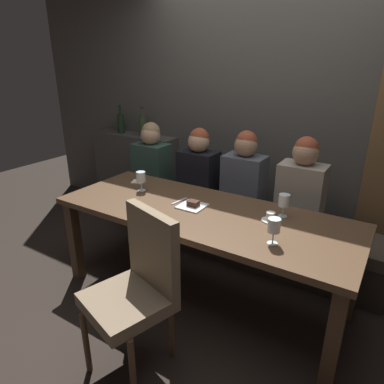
{
  "coord_description": "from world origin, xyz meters",
  "views": [
    {
      "loc": [
        1.15,
        -1.96,
        1.76
      ],
      "look_at": [
        -0.12,
        0.05,
        0.84
      ],
      "focal_mm": 32.11,
      "sensor_mm": 36.0,
      "label": 1
    }
  ],
  "objects_px": {
    "diner_bearded": "(199,169)",
    "banquette_bench": "(240,234)",
    "diner_near_end": "(301,187)",
    "chair_near_side": "(138,282)",
    "diner_far_end": "(244,175)",
    "wine_glass_far_left": "(141,177)",
    "diner_redhead": "(152,160)",
    "wine_bottle_pale_label": "(143,126)",
    "fork_on_table": "(179,201)",
    "wine_bottle_dark_red": "(121,123)",
    "espresso_cup": "(270,217)",
    "wine_glass_center_back": "(274,227)",
    "wine_glass_end_right": "(284,201)",
    "dessert_plate": "(193,205)",
    "dining_table": "(202,221)"
  },
  "relations": [
    {
      "from": "dining_table",
      "to": "wine_glass_center_back",
      "type": "xyz_separation_m",
      "value": [
        0.6,
        -0.19,
        0.2
      ]
    },
    {
      "from": "wine_glass_center_back",
      "to": "diner_far_end",
      "type": "bearing_deg",
      "value": 123.23
    },
    {
      "from": "wine_bottle_dark_red",
      "to": "dessert_plate",
      "type": "relative_size",
      "value": 1.72
    },
    {
      "from": "diner_near_end",
      "to": "chair_near_side",
      "type": "bearing_deg",
      "value": -110.26
    },
    {
      "from": "dessert_plate",
      "to": "fork_on_table",
      "type": "relative_size",
      "value": 1.12
    },
    {
      "from": "banquette_bench",
      "to": "fork_on_table",
      "type": "distance_m",
      "value": 0.86
    },
    {
      "from": "diner_redhead",
      "to": "fork_on_table",
      "type": "relative_size",
      "value": 4.31
    },
    {
      "from": "wine_glass_end_right",
      "to": "diner_far_end",
      "type": "bearing_deg",
      "value": 135.88
    },
    {
      "from": "diner_far_end",
      "to": "wine_glass_far_left",
      "type": "distance_m",
      "value": 0.91
    },
    {
      "from": "diner_near_end",
      "to": "wine_glass_far_left",
      "type": "height_order",
      "value": "diner_near_end"
    },
    {
      "from": "wine_bottle_pale_label",
      "to": "wine_glass_far_left",
      "type": "xyz_separation_m",
      "value": [
        0.75,
        -0.94,
        -0.21
      ]
    },
    {
      "from": "banquette_bench",
      "to": "diner_redhead",
      "type": "height_order",
      "value": "diner_redhead"
    },
    {
      "from": "espresso_cup",
      "to": "dessert_plate",
      "type": "distance_m",
      "value": 0.58
    },
    {
      "from": "diner_redhead",
      "to": "diner_near_end",
      "type": "relative_size",
      "value": 0.95
    },
    {
      "from": "banquette_bench",
      "to": "espresso_cup",
      "type": "xyz_separation_m",
      "value": [
        0.48,
        -0.6,
        0.54
      ]
    },
    {
      "from": "wine_glass_far_left",
      "to": "dining_table",
      "type": "bearing_deg",
      "value": -6.99
    },
    {
      "from": "diner_bearded",
      "to": "banquette_bench",
      "type": "bearing_deg",
      "value": -1.3
    },
    {
      "from": "banquette_bench",
      "to": "wine_glass_end_right",
      "type": "relative_size",
      "value": 15.24
    },
    {
      "from": "dessert_plate",
      "to": "fork_on_table",
      "type": "distance_m",
      "value": 0.15
    },
    {
      "from": "diner_redhead",
      "to": "diner_far_end",
      "type": "xyz_separation_m",
      "value": [
        1.03,
        0.02,
        0.01
      ]
    },
    {
      "from": "wine_glass_far_left",
      "to": "espresso_cup",
      "type": "xyz_separation_m",
      "value": [
        1.12,
        0.02,
        -0.09
      ]
    },
    {
      "from": "wine_glass_end_right",
      "to": "wine_glass_center_back",
      "type": "relative_size",
      "value": 1.0
    },
    {
      "from": "wine_bottle_pale_label",
      "to": "dessert_plate",
      "type": "xyz_separation_m",
      "value": [
        1.3,
        -1.0,
        -0.32
      ]
    },
    {
      "from": "chair_near_side",
      "to": "wine_glass_far_left",
      "type": "distance_m",
      "value": 1.07
    },
    {
      "from": "diner_far_end",
      "to": "wine_bottle_dark_red",
      "type": "xyz_separation_m",
      "value": [
        -1.73,
        0.29,
        0.26
      ]
    },
    {
      "from": "banquette_bench",
      "to": "diner_near_end",
      "type": "bearing_deg",
      "value": -2.2
    },
    {
      "from": "fork_on_table",
      "to": "dining_table",
      "type": "bearing_deg",
      "value": -4.85
    },
    {
      "from": "banquette_bench",
      "to": "wine_bottle_dark_red",
      "type": "xyz_separation_m",
      "value": [
        -1.72,
        0.31,
        0.84
      ]
    },
    {
      "from": "diner_near_end",
      "to": "wine_glass_center_back",
      "type": "bearing_deg",
      "value": -84.63
    },
    {
      "from": "diner_redhead",
      "to": "diner_bearded",
      "type": "distance_m",
      "value": 0.57
    },
    {
      "from": "espresso_cup",
      "to": "fork_on_table",
      "type": "height_order",
      "value": "espresso_cup"
    },
    {
      "from": "chair_near_side",
      "to": "dessert_plate",
      "type": "relative_size",
      "value": 5.16
    },
    {
      "from": "diner_far_end",
      "to": "diner_near_end",
      "type": "distance_m",
      "value": 0.52
    },
    {
      "from": "diner_bearded",
      "to": "wine_glass_center_back",
      "type": "bearing_deg",
      "value": -40.28
    },
    {
      "from": "banquette_bench",
      "to": "dessert_plate",
      "type": "distance_m",
      "value": 0.87
    },
    {
      "from": "chair_near_side",
      "to": "diner_bearded",
      "type": "distance_m",
      "value": 1.53
    },
    {
      "from": "diner_redhead",
      "to": "diner_far_end",
      "type": "distance_m",
      "value": 1.03
    },
    {
      "from": "fork_on_table",
      "to": "wine_bottle_dark_red",
      "type": "bearing_deg",
      "value": 154.79
    },
    {
      "from": "banquette_bench",
      "to": "espresso_cup",
      "type": "relative_size",
      "value": 20.83
    },
    {
      "from": "wine_bottle_dark_red",
      "to": "wine_glass_far_left",
      "type": "xyz_separation_m",
      "value": [
        1.09,
        -0.94,
        -0.21
      ]
    },
    {
      "from": "banquette_bench",
      "to": "wine_glass_far_left",
      "type": "xyz_separation_m",
      "value": [
        -0.64,
        -0.62,
        0.63
      ]
    },
    {
      "from": "banquette_bench",
      "to": "diner_bearded",
      "type": "bearing_deg",
      "value": 178.7
    },
    {
      "from": "banquette_bench",
      "to": "diner_bearded",
      "type": "distance_m",
      "value": 0.73
    },
    {
      "from": "espresso_cup",
      "to": "diner_bearded",
      "type": "bearing_deg",
      "value": 146.93
    },
    {
      "from": "banquette_bench",
      "to": "diner_redhead",
      "type": "xyz_separation_m",
      "value": [
        -1.03,
        0.0,
        0.57
      ]
    },
    {
      "from": "wine_bottle_pale_label",
      "to": "wine_glass_center_back",
      "type": "bearing_deg",
      "value": -31.22
    },
    {
      "from": "wine_glass_center_back",
      "to": "wine_glass_far_left",
      "type": "bearing_deg",
      "value": 167.68
    },
    {
      "from": "diner_bearded",
      "to": "diner_near_end",
      "type": "height_order",
      "value": "diner_near_end"
    },
    {
      "from": "diner_near_end",
      "to": "diner_far_end",
      "type": "bearing_deg",
      "value": 175.5
    },
    {
      "from": "banquette_bench",
      "to": "diner_bearded",
      "type": "relative_size",
      "value": 3.42
    }
  ]
}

